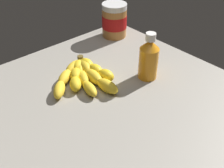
{
  "coord_description": "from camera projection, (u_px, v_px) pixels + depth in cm",
  "views": [
    {
      "loc": [
        40.08,
        -40.71,
        49.31
      ],
      "look_at": [
        -4.83,
        -0.8,
        4.62
      ],
      "focal_mm": 42.64,
      "sensor_mm": 36.0,
      "label": 1
    }
  ],
  "objects": [
    {
      "name": "honey_bottle",
      "position": [
        149.0,
        58.0,
        0.82
      ],
      "size": [
        6.05,
        6.05,
        15.31
      ],
      "color": "orange",
      "rests_on": "ground_plane"
    },
    {
      "name": "peanut_butter_jar",
      "position": [
        114.0,
        20.0,
        1.06
      ],
      "size": [
        9.88,
        9.88,
        13.38
      ],
      "color": "#B27238",
      "rests_on": "ground_plane"
    },
    {
      "name": "banana_bunch",
      "position": [
        84.0,
        75.0,
        0.84
      ],
      "size": [
        22.75,
        20.94,
        3.79
      ],
      "color": "yellow",
      "rests_on": "ground_plane"
    },
    {
      "name": "ground_plane",
      "position": [
        125.0,
        109.0,
        0.76
      ],
      "size": [
        86.32,
        73.39,
        4.19
      ],
      "primitive_type": "cube",
      "color": "gray"
    }
  ]
}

